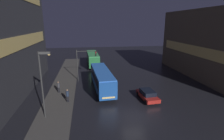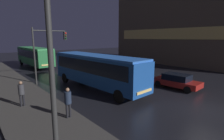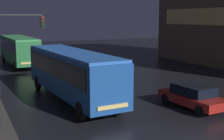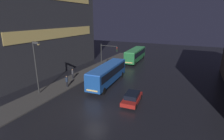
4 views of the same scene
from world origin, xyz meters
The scene contains 10 objects.
ground_plane centered at (0.00, 0.00, 0.00)m, with size 120.00×120.00×0.00m, color black.
sidewalk_left centered at (-9.00, 10.00, 0.07)m, with size 4.00×48.00×0.15m.
building_left_tower centered at (-18.77, 10.38, 11.67)m, with size 10.07×25.36×23.34m.
bus_near centered at (-2.78, 8.92, 1.95)m, with size 3.04×11.07×3.16m.
bus_far centered at (-3.46, 25.53, 1.95)m, with size 2.81×10.48×3.16m.
car_taxi centered at (3.07, 4.15, 0.72)m, with size 2.13×4.38×1.37m.
pedestrian_near centered at (-9.38, 8.25, 1.18)m, with size 0.52×0.52×1.74m.
pedestrian_mid centered at (-7.75, 4.66, 1.22)m, with size 0.50×0.50×1.79m.
traffic_light_main centered at (-5.44, 14.03, 3.93)m, with size 3.60×0.35×5.73m.
street_lamp_sidewalk centered at (-9.65, 1.11, 5.05)m, with size 1.25×0.36×7.37m.
Camera 4 is at (9.40, -15.30, 10.46)m, focal length 28.00 mm.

